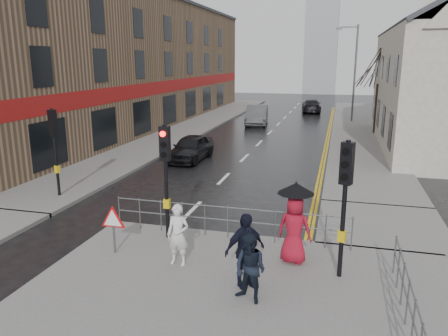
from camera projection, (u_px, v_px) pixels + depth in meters
The scene contains 23 objects.
ground at pixel (159, 243), 13.01m from camera, with size 120.00×120.00×0.00m, color black.
near_pavement at pixel (227, 322), 8.97m from camera, with size 10.00×9.00×0.14m, color #605E5B.
left_pavement at pixel (196, 125), 36.18m from camera, with size 4.00×44.00×0.14m, color #605E5B.
right_pavement at pixel (359, 127), 34.83m from camera, with size 4.00×40.00×0.14m, color #605E5B.
pavement_bridge_right at pixel (381, 225), 14.19m from camera, with size 4.00×4.20×0.14m, color #605E5B.
building_left_terrace at pixel (127, 64), 35.42m from camera, with size 8.00×42.00×10.00m, color #88694E.
church_tower at pixel (322, 35), 68.62m from camera, with size 5.00×5.00×18.00m, color #999CA1.
traffic_signal_near_left at pixel (165, 162), 12.55m from camera, with size 0.28×0.27×3.40m.
traffic_signal_near_right at pixel (345, 186), 10.18m from camera, with size 0.34×0.33×3.40m.
traffic_signal_far_left at pixel (54, 137), 16.60m from camera, with size 0.34×0.33×3.40m.
guard_railing_front at pixel (228, 215), 12.88m from camera, with size 7.14×0.04×1.00m.
guard_railing_side at pixel (408, 293), 8.61m from camera, with size 0.04×4.54×1.00m.
warning_sign at pixel (113, 222), 11.83m from camera, with size 0.80×0.07×1.35m.
street_lamp at pixel (353, 67), 36.69m from camera, with size 1.83×0.25×8.00m.
tree_near at pixel (380, 62), 30.54m from camera, with size 2.40×2.40×6.58m.
tree_far at pixel (378, 70), 38.09m from camera, with size 2.40×2.40×5.64m.
pedestrian_a at pixel (178, 235), 11.19m from camera, with size 0.59×0.39×1.61m, color silver.
pedestrian_b at pixel (250, 269), 9.44m from camera, with size 0.76×0.59×1.56m, color black.
pedestrian_with_umbrella at pixel (295, 220), 11.23m from camera, with size 0.98×0.96×2.16m.
pedestrian_d at pixel (245, 250), 10.08m from camera, with size 1.05×0.44×1.79m, color black.
car_parked at pixel (191, 148), 23.53m from camera, with size 1.62×4.02×1.37m, color black.
car_mid at pixel (257, 115), 36.48m from camera, with size 1.70×4.87×1.60m, color #45484A.
car_far at pixel (311, 106), 44.94m from camera, with size 1.88×4.63×1.34m, color black.
Camera 1 is at (4.96, -11.19, 5.32)m, focal length 35.00 mm.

